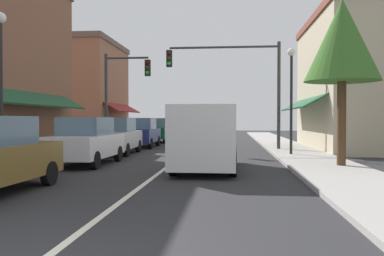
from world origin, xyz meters
TOP-DOWN VIEW (x-y plane):
  - ground_plane at (0.00, 18.00)m, footprint 80.00×80.00m
  - sidewalk_left at (-5.50, 18.00)m, footprint 2.60×56.00m
  - sidewalk_right at (5.50, 18.00)m, footprint 2.60×56.00m
  - lane_center_stripe at (0.00, 18.00)m, footprint 0.14×52.00m
  - storefront_right_block at (9.30, 20.00)m, footprint 6.32×10.20m
  - storefront_far_left at (-8.82, 28.00)m, footprint 5.36×8.20m
  - parked_car_second_left at (-3.08, 11.00)m, footprint 1.83×4.13m
  - parked_car_third_left at (-3.27, 15.65)m, footprint 1.85×4.14m
  - parked_car_far_left at (-3.13, 20.58)m, footprint 1.83×4.13m
  - parked_car_distant_left at (-3.11, 25.88)m, footprint 1.79×4.10m
  - van_in_lane at (1.44, 9.97)m, footprint 2.04×5.20m
  - traffic_signal_mast_arm at (2.67, 18.41)m, footprint 6.11×0.50m
  - traffic_signal_left_corner at (-3.93, 18.91)m, footprint 2.67×0.50m
  - street_lamp_left_near at (-4.97, 8.55)m, footprint 0.36×0.36m
  - street_lamp_right_mid at (4.97, 15.10)m, footprint 0.36×0.36m
  - tree_right_near at (6.03, 10.67)m, footprint 2.55×2.55m

SIDE VIEW (x-z plane):
  - ground_plane at x=0.00m, z-range 0.00..0.00m
  - lane_center_stripe at x=0.00m, z-range 0.00..0.01m
  - sidewalk_left at x=-5.50m, z-range 0.00..0.12m
  - sidewalk_right at x=5.50m, z-range 0.00..0.12m
  - parked_car_second_left at x=-3.08m, z-range -0.01..1.76m
  - parked_car_third_left at x=-3.27m, z-range -0.01..1.76m
  - parked_car_far_left at x=-3.13m, z-range -0.01..1.76m
  - parked_car_distant_left at x=-3.11m, z-range -0.01..1.76m
  - van_in_lane at x=1.44m, z-range 0.09..2.21m
  - street_lamp_right_mid at x=4.97m, z-range 0.84..5.74m
  - street_lamp_left_near at x=-4.97m, z-range 0.85..5.92m
  - traffic_signal_left_corner at x=-3.93m, z-range 0.84..6.24m
  - storefront_right_block at x=9.30m, z-range 0.00..7.49m
  - storefront_far_left at x=-8.82m, z-range 0.00..7.81m
  - traffic_signal_mast_arm at x=2.67m, z-range 1.13..6.95m
  - tree_right_near at x=6.03m, z-range 1.45..7.25m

